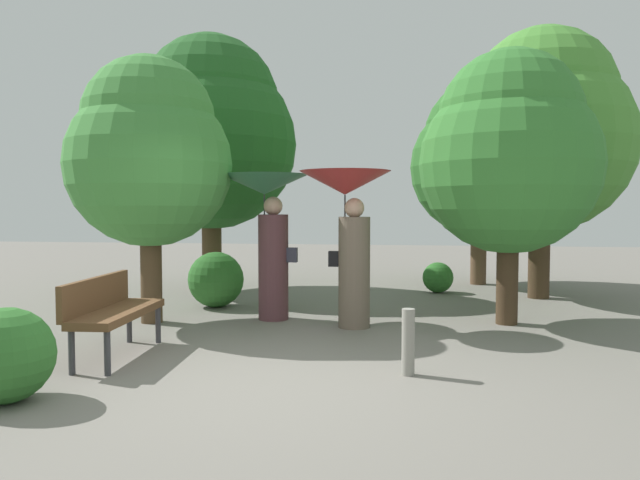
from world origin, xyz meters
The scene contains 13 objects.
ground_plane centered at (0.00, 0.00, 0.00)m, with size 40.00×40.00×0.00m, color slate.
person_left centered at (-0.65, 2.89, 1.44)m, with size 1.23×1.23×2.01m.
person_right centered at (0.50, 2.50, 1.45)m, with size 1.18×1.18×2.02m.
park_bench centered at (-1.76, 0.59, 0.51)m, with size 0.60×1.53×0.83m.
tree_near_left centered at (-2.39, 5.60, 2.98)m, with size 3.20×3.20×4.75m.
tree_near_right centered at (2.57, 3.02, 2.30)m, with size 2.35×2.35×3.62m.
tree_mid_left centered at (-2.16, 2.42, 2.30)m, with size 2.19×2.19×3.56m.
tree_mid_right centered at (2.68, 7.23, 2.58)m, with size 2.77×2.77×4.11m.
tree_far_back centered at (3.49, 5.46, 2.88)m, with size 3.05×3.05×4.58m.
bush_path_left centered at (1.81, 5.86, 0.28)m, with size 0.56×0.56×0.56m, color #2D6B28.
bush_path_right centered at (-1.69, 3.74, 0.43)m, with size 0.86×0.86×0.86m, color #2D6B28.
bush_behind_bench centered at (-1.88, -0.89, 0.38)m, with size 0.76×0.76×0.76m, color #2D6B28.
path_marker_post centered at (1.27, 0.37, 0.31)m, with size 0.12×0.12×0.62m, color gray.
Camera 1 is at (1.26, -5.09, 1.54)m, focal length 33.25 mm.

